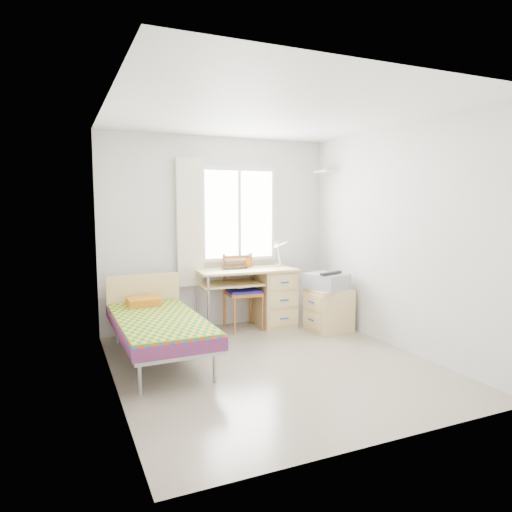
# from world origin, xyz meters

# --- Properties ---
(floor) EXTENTS (3.50, 3.50, 0.00)m
(floor) POSITION_xyz_m (0.00, 0.00, 0.00)
(floor) COLOR #BCAD93
(floor) RESTS_ON ground
(ceiling) EXTENTS (3.50, 3.50, 0.00)m
(ceiling) POSITION_xyz_m (0.00, 0.00, 2.60)
(ceiling) COLOR white
(ceiling) RESTS_ON wall_back
(wall_back) EXTENTS (3.20, 0.00, 3.20)m
(wall_back) POSITION_xyz_m (0.00, 1.75, 1.30)
(wall_back) COLOR silver
(wall_back) RESTS_ON ground
(wall_left) EXTENTS (0.00, 3.50, 3.50)m
(wall_left) POSITION_xyz_m (-1.60, 0.00, 1.30)
(wall_left) COLOR silver
(wall_left) RESTS_ON ground
(wall_right) EXTENTS (0.00, 3.50, 3.50)m
(wall_right) POSITION_xyz_m (1.60, 0.00, 1.30)
(wall_right) COLOR silver
(wall_right) RESTS_ON ground
(window) EXTENTS (1.10, 0.04, 1.30)m
(window) POSITION_xyz_m (0.30, 1.73, 1.55)
(window) COLOR white
(window) RESTS_ON wall_back
(curtain) EXTENTS (0.35, 0.05, 1.70)m
(curtain) POSITION_xyz_m (-0.42, 1.68, 1.45)
(curtain) COLOR beige
(curtain) RESTS_ON wall_back
(floating_shelf) EXTENTS (0.20, 0.32, 0.03)m
(floating_shelf) POSITION_xyz_m (1.49, 1.40, 2.15)
(floating_shelf) COLOR white
(floating_shelf) RESTS_ON wall_right
(bed) EXTENTS (0.91, 1.90, 0.82)m
(bed) POSITION_xyz_m (-1.07, 0.70, 0.40)
(bed) COLOR #989CA1
(bed) RESTS_ON floor
(desk) EXTENTS (1.34, 0.66, 0.82)m
(desk) POSITION_xyz_m (0.64, 1.43, 0.44)
(desk) COLOR #E0B775
(desk) RESTS_ON floor
(chair) EXTENTS (0.48, 0.48, 1.02)m
(chair) POSITION_xyz_m (0.24, 1.48, 0.57)
(chair) COLOR #9B401E
(chair) RESTS_ON floor
(cabinet) EXTENTS (0.55, 0.49, 0.57)m
(cabinet) POSITION_xyz_m (1.25, 0.89, 0.29)
(cabinet) COLOR tan
(cabinet) RESTS_ON floor
(printer) EXTENTS (0.57, 0.61, 0.21)m
(printer) POSITION_xyz_m (1.22, 0.91, 0.68)
(printer) COLOR #93969A
(printer) RESTS_ON cabinet
(laptop) EXTENTS (0.38, 0.25, 0.03)m
(laptop) POSITION_xyz_m (0.14, 1.46, 0.84)
(laptop) COLOR black
(laptop) RESTS_ON desk
(pen_cup) EXTENTS (0.10, 0.10, 0.11)m
(pen_cup) POSITION_xyz_m (0.36, 1.57, 0.88)
(pen_cup) COLOR orange
(pen_cup) RESTS_ON desk
(task_lamp) EXTENTS (0.22, 0.32, 0.41)m
(task_lamp) POSITION_xyz_m (0.76, 1.40, 1.08)
(task_lamp) COLOR white
(task_lamp) RESTS_ON desk
(book) EXTENTS (0.22, 0.28, 0.02)m
(book) POSITION_xyz_m (0.11, 1.46, 0.59)
(book) COLOR gray
(book) RESTS_ON desk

